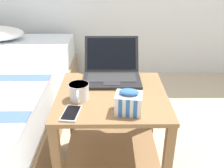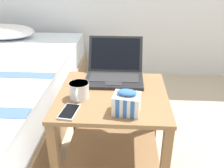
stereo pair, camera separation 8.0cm
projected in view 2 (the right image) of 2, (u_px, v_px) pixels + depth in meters
The scene contains 5 objects.
bedside_table at pixel (112, 124), 1.46m from camera, with size 0.60×0.59×0.56m.
laptop at pixel (115, 71), 1.55m from camera, with size 0.35×0.36×0.22m.
mug_front_left at pixel (79, 90), 1.31m from camera, with size 0.11×0.14×0.09m.
snack_bag at pixel (127, 103), 1.18m from camera, with size 0.14×0.12×0.12m.
cell_phone at pixel (69, 112), 1.20m from camera, with size 0.09×0.15×0.01m.
Camera 2 is at (0.07, -1.22, 1.20)m, focal length 40.00 mm.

